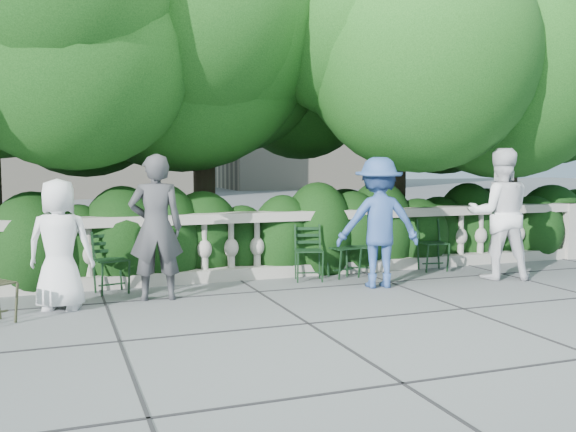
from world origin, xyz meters
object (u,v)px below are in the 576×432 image
object	(u,v)px
chair_f	(349,279)
chair_weathered	(1,326)
chair_d	(310,283)
person_woman_grey	(156,227)
person_older_blue	(379,222)
chair_c	(358,277)
chair_e	(437,272)
person_casual_man	(499,214)
person_businessman	(60,245)
chair_b	(116,295)

from	to	relation	value
chair_f	chair_weathered	world-z (taller)	same
chair_d	person_woman_grey	distance (m)	2.47
chair_weathered	person_older_blue	distance (m)	4.94
chair_c	person_older_blue	xyz separation A→B (m)	(-0.08, -0.77, 0.91)
chair_e	person_older_blue	distance (m)	1.84
chair_c	chair_d	size ratio (longest dim) A/B	1.00
chair_c	chair_d	distance (m)	0.88
person_casual_man	person_older_blue	xyz separation A→B (m)	(-1.99, 0.07, -0.07)
chair_d	person_older_blue	bearing A→B (deg)	-22.23
chair_e	chair_weathered	world-z (taller)	same
person_businessman	person_casual_man	distance (m)	6.20
chair_e	chair_f	bearing A→B (deg)	-172.13
chair_d	person_woman_grey	xyz separation A→B (m)	(-2.26, -0.38, 0.93)
chair_b	person_casual_man	bearing A→B (deg)	-21.00
chair_f	chair_d	bearing A→B (deg)	177.42
chair_f	person_woman_grey	world-z (taller)	person_woman_grey
chair_e	chair_f	world-z (taller)	same
person_casual_man	chair_weathered	bearing A→B (deg)	27.05
chair_b	chair_d	xyz separation A→B (m)	(2.74, -0.09, 0.00)
chair_e	person_casual_man	world-z (taller)	person_casual_man
chair_weathered	person_older_blue	size ratio (longest dim) A/B	0.46
chair_d	person_businessman	xyz separation A→B (m)	(-3.42, -0.53, 0.78)
chair_f	person_older_blue	world-z (taller)	person_older_blue
chair_f	person_older_blue	xyz separation A→B (m)	(0.12, -0.69, 0.91)
chair_c	chair_d	bearing A→B (deg)	-141.18
chair_e	chair_b	bearing A→B (deg)	-172.80
chair_weathered	person_woman_grey	distance (m)	2.14
chair_b	chair_f	bearing A→B (deg)	-13.24
chair_c	person_older_blue	size ratio (longest dim) A/B	0.46
chair_e	person_casual_man	xyz separation A→B (m)	(0.56, -0.78, 0.98)
person_businessman	person_woman_grey	world-z (taller)	person_woman_grey
chair_d	chair_e	size ratio (longest dim) A/B	1.00
chair_weathered	person_older_blue	bearing A→B (deg)	-30.73
chair_e	person_businessman	xyz separation A→B (m)	(-5.64, -0.64, 0.78)
chair_d	chair_e	bearing A→B (deg)	17.99
chair_c	chair_e	size ratio (longest dim) A/B	1.00
chair_f	person_older_blue	size ratio (longest dim) A/B	0.46
chair_b	chair_d	world-z (taller)	same
chair_b	chair_e	world-z (taller)	same
chair_f	person_businessman	world-z (taller)	person_businessman
chair_b	person_woman_grey	xyz separation A→B (m)	(0.47, -0.47, 0.93)
chair_c	person_older_blue	world-z (taller)	person_older_blue
person_businessman	person_woman_grey	size ratio (longest dim) A/B	0.84
chair_weathered	chair_d	bearing A→B (deg)	-21.33
chair_b	person_casual_man	distance (m)	5.65
chair_d	chair_weathered	world-z (taller)	same
person_businessman	person_older_blue	bearing A→B (deg)	-163.79
chair_d	person_casual_man	distance (m)	3.02
chair_f	person_woman_grey	distance (m)	3.11
chair_b	chair_weathered	size ratio (longest dim) A/B	1.00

